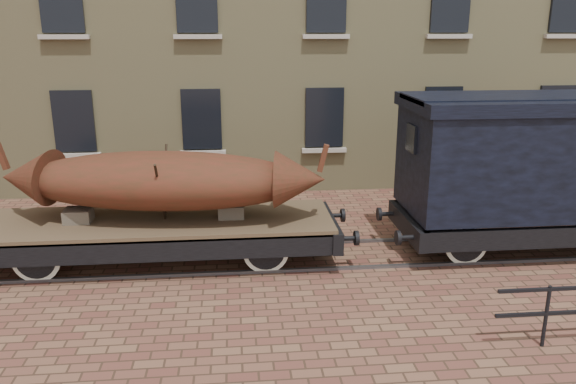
{
  "coord_description": "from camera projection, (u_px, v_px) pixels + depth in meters",
  "views": [
    {
      "loc": [
        -1.6,
        -10.96,
        4.67
      ],
      "look_at": [
        -0.49,
        0.5,
        1.3
      ],
      "focal_mm": 35.0,
      "sensor_mm": 36.0,
      "label": 1
    }
  ],
  "objects": [
    {
      "name": "ground",
      "position": [
        313.0,
        257.0,
        11.93
      ],
      "size": [
        90.0,
        90.0,
        0.0
      ],
      "primitive_type": "plane",
      "color": "brown"
    },
    {
      "name": "rail_track",
      "position": [
        313.0,
        255.0,
        11.92
      ],
      "size": [
        30.0,
        1.52,
        0.06
      ],
      "color": "#59595E",
      "rests_on": "ground"
    },
    {
      "name": "flatcar_wagon",
      "position": [
        157.0,
        228.0,
        11.41
      ],
      "size": [
        8.04,
        2.18,
        1.21
      ],
      "color": "brown",
      "rests_on": "ground"
    },
    {
      "name": "iron_boat",
      "position": [
        163.0,
        180.0,
        11.15
      ],
      "size": [
        6.55,
        2.49,
        1.58
      ],
      "color": "#5A2317",
      "rests_on": "flatcar_wagon"
    },
    {
      "name": "goods_van",
      "position": [
        541.0,
        155.0,
        11.78
      ],
      "size": [
        6.51,
        2.37,
        3.37
      ],
      "color": "black",
      "rests_on": "ground"
    }
  ]
}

